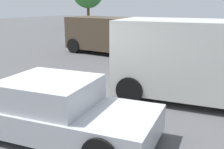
{
  "coord_description": "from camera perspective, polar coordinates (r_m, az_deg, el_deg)",
  "views": [
    {
      "loc": [
        4.38,
        -3.82,
        2.72
      ],
      "look_at": [
        0.3,
        1.78,
        0.9
      ],
      "focal_mm": 44.03,
      "sensor_mm": 36.0,
      "label": 1
    }
  ],
  "objects": [
    {
      "name": "ground_plane",
      "position": [
        6.42,
        -11.82,
        -10.69
      ],
      "size": [
        80.0,
        80.0,
        0.0
      ],
      "primitive_type": "plane",
      "color": "#515154"
    },
    {
      "name": "sedan_foreground",
      "position": [
        5.86,
        -11.93,
        -7.2
      ],
      "size": [
        4.53,
        2.69,
        1.22
      ],
      "rotation": [
        0.0,
        0.0,
        0.24
      ],
      "color": "#B7BABF",
      "rests_on": "ground_plane"
    },
    {
      "name": "dog",
      "position": [
        8.92,
        -15.81,
        -1.78
      ],
      "size": [
        0.62,
        0.48,
        0.44
      ],
      "rotation": [
        0.0,
        0.0,
        0.56
      ],
      "color": "olive",
      "rests_on": "ground_plane"
    },
    {
      "name": "van_white",
      "position": [
        7.97,
        19.7,
        3.01
      ],
      "size": [
        5.45,
        3.23,
        2.26
      ],
      "rotation": [
        0.0,
        0.0,
        3.37
      ],
      "color": "silver",
      "rests_on": "ground_plane"
    },
    {
      "name": "suv_dark",
      "position": [
        14.94,
        -0.06,
        8.39
      ],
      "size": [
        5.04,
        2.33,
        1.95
      ],
      "rotation": [
        0.0,
        0.0,
        0.04
      ],
      "color": "#4C3D2D",
      "rests_on": "ground_plane"
    }
  ]
}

